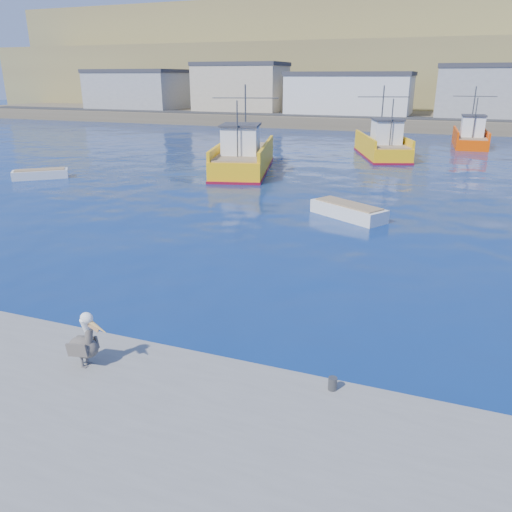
{
  "coord_description": "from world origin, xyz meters",
  "views": [
    {
      "loc": [
        4.73,
        -12.78,
        7.03
      ],
      "look_at": [
        -0.99,
        2.38,
        1.18
      ],
      "focal_mm": 35.0,
      "sensor_mm": 36.0,
      "label": 1
    }
  ],
  "objects_px": {
    "trawler_yellow_a": "(243,158)",
    "pelican": "(84,343)",
    "boat_orange": "(470,137)",
    "skiff_left": "(41,175)",
    "trawler_yellow_b": "(382,146)",
    "skiff_mid": "(348,212)"
  },
  "relations": [
    {
      "from": "trawler_yellow_a",
      "to": "pelican",
      "type": "distance_m",
      "value": 29.13
    },
    {
      "from": "boat_orange",
      "to": "skiff_left",
      "type": "bearing_deg",
      "value": -134.83
    },
    {
      "from": "skiff_left",
      "to": "pelican",
      "type": "distance_m",
      "value": 28.4
    },
    {
      "from": "boat_orange",
      "to": "skiff_left",
      "type": "relative_size",
      "value": 2.23
    },
    {
      "from": "trawler_yellow_a",
      "to": "pelican",
      "type": "bearing_deg",
      "value": -75.37
    },
    {
      "from": "trawler_yellow_b",
      "to": "boat_orange",
      "type": "bearing_deg",
      "value": 53.45
    },
    {
      "from": "trawler_yellow_b",
      "to": "pelican",
      "type": "relative_size",
      "value": 7.34
    },
    {
      "from": "skiff_left",
      "to": "skiff_mid",
      "type": "xyz_separation_m",
      "value": [
        23.06,
        -2.74,
        0.03
      ]
    },
    {
      "from": "boat_orange",
      "to": "pelican",
      "type": "height_order",
      "value": "boat_orange"
    },
    {
      "from": "trawler_yellow_a",
      "to": "pelican",
      "type": "height_order",
      "value": "trawler_yellow_a"
    },
    {
      "from": "trawler_yellow_b",
      "to": "skiff_left",
      "type": "distance_m",
      "value": 29.34
    },
    {
      "from": "skiff_left",
      "to": "skiff_mid",
      "type": "bearing_deg",
      "value": -6.79
    },
    {
      "from": "trawler_yellow_a",
      "to": "trawler_yellow_b",
      "type": "xyz_separation_m",
      "value": [
        9.25,
        11.33,
        -0.08
      ]
    },
    {
      "from": "trawler_yellow_a",
      "to": "boat_orange",
      "type": "bearing_deg",
      "value": 52.03
    },
    {
      "from": "trawler_yellow_a",
      "to": "pelican",
      "type": "xyz_separation_m",
      "value": [
        7.36,
        -28.19,
        0.06
      ]
    },
    {
      "from": "trawler_yellow_a",
      "to": "skiff_mid",
      "type": "relative_size",
      "value": 2.75
    },
    {
      "from": "skiff_left",
      "to": "pelican",
      "type": "height_order",
      "value": "pelican"
    },
    {
      "from": "skiff_left",
      "to": "boat_orange",
      "type": "bearing_deg",
      "value": 45.17
    },
    {
      "from": "boat_orange",
      "to": "pelican",
      "type": "xyz_separation_m",
      "value": [
        -9.66,
        -49.99,
        0.08
      ]
    },
    {
      "from": "skiff_mid",
      "to": "pelican",
      "type": "relative_size",
      "value": 3.05
    },
    {
      "from": "boat_orange",
      "to": "skiff_left",
      "type": "xyz_separation_m",
      "value": [
        -29.74,
        -29.92,
        -0.76
      ]
    },
    {
      "from": "trawler_yellow_b",
      "to": "boat_orange",
      "type": "height_order",
      "value": "trawler_yellow_b"
    }
  ]
}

